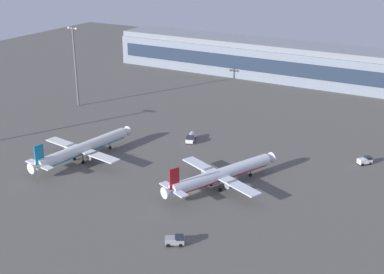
# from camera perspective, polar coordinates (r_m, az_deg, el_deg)

# --- Properties ---
(ground_plane) EXTENTS (416.00, 416.00, 0.00)m
(ground_plane) POSITION_cam_1_polar(r_m,az_deg,el_deg) (138.28, 0.18, -5.92)
(ground_plane) COLOR #56544F
(terminal_building) EXTENTS (166.86, 22.40, 16.40)m
(terminal_building) POSITION_cam_1_polar(r_m,az_deg,el_deg) (248.39, 9.90, 8.05)
(terminal_building) COLOR gray
(terminal_building) RESTS_ON ground
(airplane_mid_apron) EXTENTS (29.01, 37.13, 9.54)m
(airplane_mid_apron) POSITION_cam_1_polar(r_m,az_deg,el_deg) (158.87, -11.72, -1.25)
(airplane_mid_apron) COLOR silver
(airplane_mid_apron) RESTS_ON ground
(airplane_near_gate) EXTENTS (27.49, 34.81, 9.43)m
(airplane_near_gate) POSITION_cam_1_polar(r_m,az_deg,el_deg) (139.44, 3.12, -4.08)
(airplane_near_gate) COLOR silver
(airplane_near_gate) RESTS_ON ground
(fuel_truck) EXTENTS (4.11, 6.64, 2.35)m
(fuel_truck) POSITION_cam_1_polar(r_m,az_deg,el_deg) (170.15, -0.15, -0.08)
(fuel_truck) COLOR white
(fuel_truck) RESTS_ON ground
(baggage_tractor) EXTENTS (4.57, 3.77, 2.25)m
(baggage_tractor) POSITION_cam_1_polar(r_m,az_deg,el_deg) (115.82, -1.83, -11.06)
(baggage_tractor) COLOR gray
(baggage_tractor) RESTS_ON ground
(cargo_loader) EXTENTS (4.18, 4.42, 2.25)m
(cargo_loader) POSITION_cam_1_polar(r_m,az_deg,el_deg) (161.67, 18.16, -2.43)
(cargo_loader) COLOR white
(cargo_loader) RESTS_ON ground
(apron_light_central) EXTENTS (4.80, 0.90, 30.65)m
(apron_light_central) POSITION_cam_1_polar(r_m,az_deg,el_deg) (207.07, -12.49, 7.88)
(apron_light_central) COLOR slate
(apron_light_central) RESTS_ON ground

